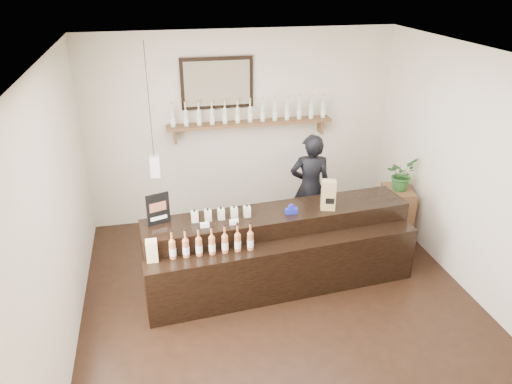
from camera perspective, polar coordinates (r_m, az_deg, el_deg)
The scene contains 10 objects.
ground at distance 5.86m, azimuth 3.20°, elevation -13.29°, with size 5.00×5.00×0.00m, color black.
room_shell at distance 4.99m, azimuth 3.66°, elevation 2.30°, with size 5.00×5.00×5.00m.
back_wall_decor at distance 7.15m, azimuth -2.62°, elevation 9.69°, with size 2.66×0.96×1.69m.
counter at distance 6.09m, azimuth 2.67°, elevation -6.73°, with size 3.28×1.14×1.06m.
promo_sign at distance 5.70m, azimuth -11.13°, elevation -1.93°, with size 0.26×0.10×0.38m.
paper_bag at distance 6.00m, azimuth 8.28°, elevation -0.34°, with size 0.20×0.17×0.37m.
tape_dispenser at distance 5.90m, azimuth 4.08°, elevation -2.05°, with size 0.14×0.06×0.12m.
side_cabinet at distance 7.37m, azimuth 15.71°, elevation -2.29°, with size 0.45×0.56×0.74m.
potted_plant at distance 7.13m, azimuth 16.25°, elevation 1.96°, with size 0.40×0.35×0.45m, color #295C24.
shopkeeper at distance 6.89m, azimuth 6.24°, elevation 1.25°, with size 0.64×0.42×1.75m, color black.
Camera 1 is at (-1.28, -4.44, 3.60)m, focal length 35.00 mm.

